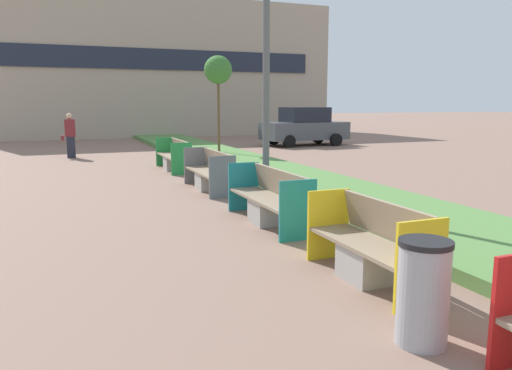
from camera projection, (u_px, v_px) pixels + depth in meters
planter_grass_strip at (340, 196)px, 10.81m from camera, size 2.80×120.00×0.18m
building_backdrop at (158, 70)px, 32.79m from camera, size 21.46×7.19×8.35m
bench_yellow_frame at (370, 250)px, 5.89m from camera, size 0.65×1.89×0.94m
bench_teal_frame at (270, 202)px, 8.66m from camera, size 0.65×2.40×0.94m
bench_grey_frame at (210, 175)px, 12.00m from camera, size 0.65×2.30×0.94m
bench_green_frame at (174, 158)px, 15.57m from camera, size 0.65×2.37×0.94m
litter_bin at (423, 292)px, 4.30m from camera, size 0.46×0.46×0.93m
street_lamp_post at (266, 11)px, 9.79m from camera, size 0.24×0.44×6.96m
sapling_tree_far at (218, 71)px, 18.99m from camera, size 1.07×1.07×3.85m
pedestrian_walking at (70, 135)px, 18.87m from camera, size 0.53×0.24×1.69m
parked_car_distant at (305, 127)px, 24.42m from camera, size 4.31×2.05×1.86m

